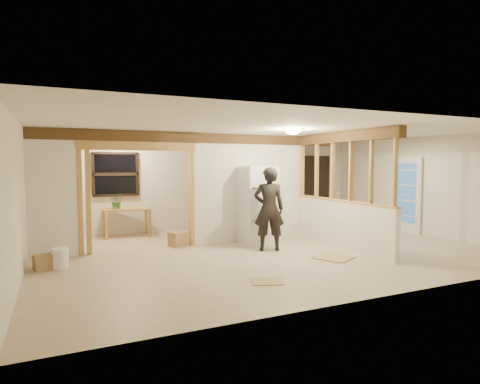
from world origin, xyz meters
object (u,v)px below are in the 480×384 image
refrigerator (257,205)px  shop_vac (47,230)px  woman (269,209)px  work_table (127,223)px  bookshelf (312,189)px

refrigerator → shop_vac: 4.87m
woman → shop_vac: woman is taller
woman → work_table: size_ratio=1.55×
shop_vac → refrigerator: bearing=-24.8°
refrigerator → bookshelf: bearing=36.1°
work_table → woman: bearing=-37.6°
shop_vac → woman: bearing=-33.7°
woman → shop_vac: bearing=-11.6°
refrigerator → bookshelf: bookshelf is taller
woman → bookshelf: (3.19, 3.03, 0.15)m
shop_vac → bookshelf: bookshelf is taller
woman → shop_vac: 5.13m
refrigerator → bookshelf: 3.77m
woman → bookshelf: size_ratio=0.85×
refrigerator → woman: 0.82m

